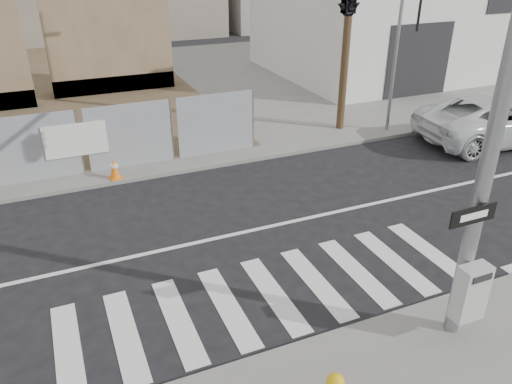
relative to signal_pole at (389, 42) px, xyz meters
name	(u,v)px	position (x,y,z in m)	size (l,w,h in m)	color
ground	(231,235)	(-2.49, 2.05, -4.78)	(100.00, 100.00, 0.00)	black
sidewalk_far	(127,92)	(-2.49, 16.05, -4.72)	(50.00, 20.00, 0.12)	slate
signal_pole	(389,42)	(0.00, 0.00, 0.00)	(0.96, 5.87, 7.00)	gray
far_signal_pole	(398,38)	(5.51, 6.65, -1.30)	(0.16, 0.20, 5.60)	gray
concrete_wall_right	(107,20)	(-2.99, 16.13, -1.40)	(5.50, 1.30, 8.00)	brown
auto_shop	(389,24)	(11.50, 15.01, -2.25)	(12.00, 10.20, 5.95)	silver
suv	(499,119)	(8.57, 4.40, -3.96)	(2.73, 5.92, 1.65)	silver
traffic_cone_d	(114,169)	(-4.59, 6.27, -4.35)	(0.41, 0.41, 0.64)	orange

